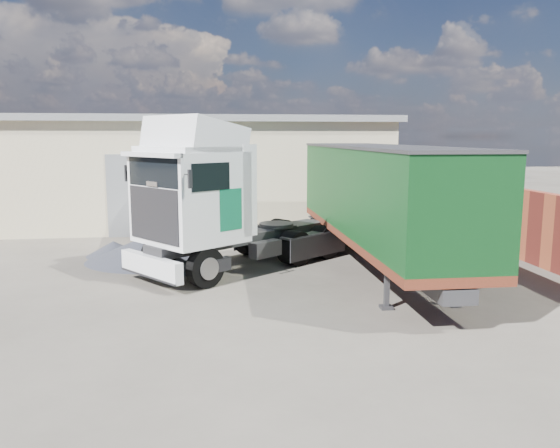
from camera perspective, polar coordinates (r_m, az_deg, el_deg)
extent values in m
plane|color=#292621|center=(14.88, -8.61, -7.97)|extent=(120.00, 120.00, 0.00)
cube|color=#BBAF90|center=(30.94, -19.44, 5.18)|extent=(30.00, 12.00, 5.00)
cube|color=slate|center=(30.90, -19.71, 10.09)|extent=(30.60, 12.60, 0.30)
cube|color=slate|center=(24.45, -13.02, 2.91)|extent=(4.00, 0.08, 3.60)
cube|color=slate|center=(30.90, -19.73, 10.46)|extent=(30.60, 0.40, 0.15)
cube|color=maroon|center=(23.31, 21.14, 0.87)|extent=(0.35, 26.00, 2.50)
cylinder|color=black|center=(16.94, -10.30, -3.84)|extent=(2.61, 2.89, 1.18)
cylinder|color=black|center=(19.39, -0.85, -2.05)|extent=(2.65, 2.93, 1.18)
cylinder|color=black|center=(20.49, 2.26, -1.45)|extent=(2.65, 2.93, 1.18)
cube|color=#2D2D30|center=(18.48, -3.56, -1.32)|extent=(6.42, 5.31, 0.33)
cube|color=silver|center=(16.37, -13.33, -4.32)|extent=(1.96, 2.41, 0.61)
cube|color=silver|center=(16.84, -9.40, 2.82)|extent=(3.73, 3.77, 2.73)
cube|color=black|center=(16.18, -13.03, 0.96)|extent=(1.56, 1.97, 1.56)
cube|color=black|center=(16.07, -13.12, 5.30)|extent=(1.58, 2.01, 0.84)
cube|color=silver|center=(16.88, -8.94, 8.81)|extent=(3.40, 3.51, 1.37)
cube|color=#0D6141|center=(18.27, -10.84, 2.30)|extent=(0.67, 0.52, 1.23)
cube|color=#0D6141|center=(16.06, -5.14, 1.50)|extent=(0.67, 0.52, 1.23)
cylinder|color=#2D2D30|center=(19.43, -0.39, -0.09)|extent=(1.72, 1.72, 0.13)
cube|color=#2D2D30|center=(14.19, 11.10, -6.54)|extent=(0.31, 0.31, 1.12)
cube|color=#2D2D30|center=(14.85, 17.85, -6.11)|extent=(0.31, 0.31, 1.12)
cylinder|color=black|center=(21.92, 6.94, -0.95)|extent=(2.60, 1.10, 1.08)
cube|color=#2D2D30|center=(17.96, 10.11, -2.05)|extent=(0.93, 12.18, 0.36)
cube|color=maroon|center=(17.89, 10.14, -0.99)|extent=(2.65, 12.20, 0.24)
cube|color=black|center=(17.70, 10.27, 3.60)|extent=(2.65, 12.20, 2.64)
cube|color=#2D2D30|center=(17.63, 10.39, 7.94)|extent=(2.71, 12.26, 0.08)
cylinder|color=black|center=(21.54, -12.51, -1.82)|extent=(2.04, 0.92, 0.68)
cylinder|color=black|center=(24.77, -12.86, -0.42)|extent=(2.04, 0.92, 0.68)
cube|color=silver|center=(23.04, -12.76, 0.73)|extent=(2.54, 4.92, 1.74)
cube|color=silver|center=(21.12, -12.54, -0.15)|extent=(2.00, 1.16, 1.13)
cube|color=black|center=(21.24, -12.62, 1.44)|extent=(1.79, 0.31, 0.61)
cone|color=black|center=(19.65, -13.90, -2.58)|extent=(5.53, 5.53, 0.90)
cone|color=black|center=(18.24, -10.52, -4.10)|extent=(2.08, 2.08, 0.45)
cone|color=black|center=(21.06, -17.00, -2.44)|extent=(2.54, 2.54, 0.54)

